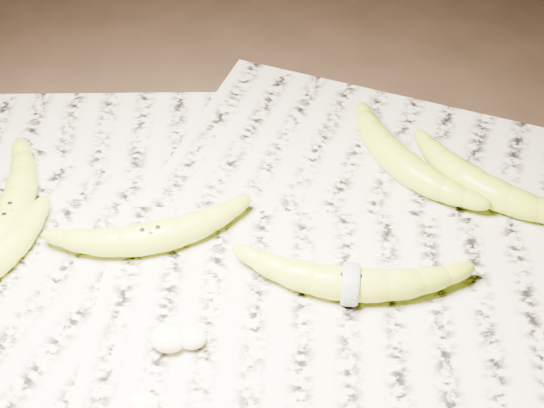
# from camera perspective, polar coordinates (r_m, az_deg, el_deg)

# --- Properties ---
(ground) EXTENTS (3.00, 3.00, 0.00)m
(ground) POSITION_cam_1_polar(r_m,az_deg,el_deg) (0.88, -1.75, -3.97)
(ground) COLOR black
(ground) RESTS_ON ground
(newspaper_patch) EXTENTS (0.90, 0.70, 0.01)m
(newspaper_patch) POSITION_cam_1_polar(r_m,az_deg,el_deg) (0.87, -4.20, -4.26)
(newspaper_patch) COLOR #ADA994
(newspaper_patch) RESTS_ON ground
(banana_left_a) EXTENTS (0.07, 0.24, 0.04)m
(banana_left_a) POSITION_cam_1_polar(r_m,az_deg,el_deg) (0.93, -19.23, -0.99)
(banana_left_a) COLOR #A6C018
(banana_left_a) RESTS_ON newspaper_patch
(banana_center) EXTENTS (0.22, 0.13, 0.04)m
(banana_center) POSITION_cam_1_polar(r_m,az_deg,el_deg) (0.88, -9.08, -2.37)
(banana_center) COLOR #A6C018
(banana_center) RESTS_ON newspaper_patch
(banana_taped) EXTENTS (0.23, 0.06, 0.04)m
(banana_taped) POSITION_cam_1_polar(r_m,az_deg,el_deg) (0.83, 5.92, -5.87)
(banana_taped) COLOR #A6C018
(banana_taped) RESTS_ON newspaper_patch
(banana_upper_a) EXTENTS (0.20, 0.17, 0.04)m
(banana_upper_a) POSITION_cam_1_polar(r_m,az_deg,el_deg) (0.96, 15.56, 1.38)
(banana_upper_a) COLOR #A6C018
(banana_upper_a) RESTS_ON newspaper_patch
(banana_upper_b) EXTENTS (0.18, 0.19, 0.04)m
(banana_upper_b) POSITION_cam_1_polar(r_m,az_deg,el_deg) (0.97, 9.59, 3.32)
(banana_upper_b) COLOR #A6C018
(banana_upper_b) RESTS_ON newspaper_patch
(measuring_tape) EXTENTS (0.00, 0.05, 0.05)m
(measuring_tape) POSITION_cam_1_polar(r_m,az_deg,el_deg) (0.83, 5.92, -5.87)
(measuring_tape) COLOR white
(measuring_tape) RESTS_ON newspaper_patch
(flesh_chunk_a) EXTENTS (0.04, 0.03, 0.02)m
(flesh_chunk_a) POSITION_cam_1_polar(r_m,az_deg,el_deg) (0.80, -7.84, -9.84)
(flesh_chunk_a) COLOR #F0EABA
(flesh_chunk_a) RESTS_ON newspaper_patch
(flesh_chunk_b) EXTENTS (0.03, 0.03, 0.02)m
(flesh_chunk_b) POSITION_cam_1_polar(r_m,az_deg,el_deg) (0.76, -9.68, -14.53)
(flesh_chunk_b) COLOR #F0EABA
(flesh_chunk_b) RESTS_ON newspaper_patch
(flesh_chunk_c) EXTENTS (0.03, 0.03, 0.02)m
(flesh_chunk_c) POSITION_cam_1_polar(r_m,az_deg,el_deg) (0.80, -6.14, -9.80)
(flesh_chunk_c) COLOR #F0EABA
(flesh_chunk_c) RESTS_ON newspaper_patch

